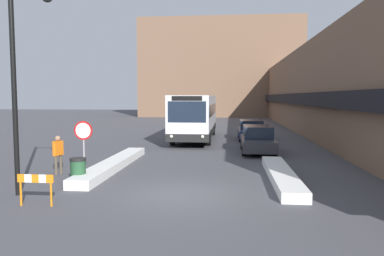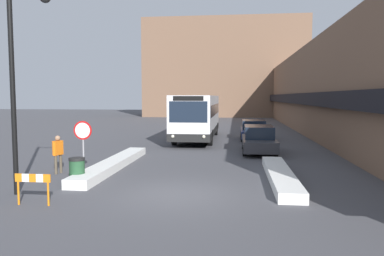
{
  "view_description": "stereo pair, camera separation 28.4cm",
  "coord_description": "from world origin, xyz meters",
  "px_view_note": "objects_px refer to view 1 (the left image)",
  "views": [
    {
      "loc": [
        1.6,
        -11.93,
        3.2
      ],
      "look_at": [
        -0.18,
        5.64,
        1.73
      ],
      "focal_mm": 35.0,
      "sensor_mm": 36.0,
      "label": 1
    },
    {
      "loc": [
        1.88,
        -11.9,
        3.2
      ],
      "look_at": [
        -0.18,
        5.64,
        1.73
      ],
      "focal_mm": 35.0,
      "sensor_mm": 36.0,
      "label": 2
    }
  ],
  "objects_px": {
    "parked_car_middle": "(251,130)",
    "construction_barricade": "(36,184)",
    "parked_car_front": "(258,139)",
    "street_lamp": "(22,69)",
    "trash_bin": "(78,171)",
    "stop_sign": "(83,136)",
    "pedestrian": "(58,151)",
    "city_bus": "(195,116)"
  },
  "relations": [
    {
      "from": "parked_car_middle",
      "to": "construction_barricade",
      "type": "distance_m",
      "value": 19.35
    },
    {
      "from": "parked_car_front",
      "to": "construction_barricade",
      "type": "distance_m",
      "value": 13.57
    },
    {
      "from": "street_lamp",
      "to": "trash_bin",
      "type": "height_order",
      "value": "street_lamp"
    },
    {
      "from": "parked_car_middle",
      "to": "parked_car_front",
      "type": "bearing_deg",
      "value": -90.0
    },
    {
      "from": "stop_sign",
      "to": "parked_car_middle",
      "type": "bearing_deg",
      "value": 61.44
    },
    {
      "from": "parked_car_middle",
      "to": "pedestrian",
      "type": "height_order",
      "value": "pedestrian"
    },
    {
      "from": "pedestrian",
      "to": "construction_barricade",
      "type": "bearing_deg",
      "value": -144.54
    },
    {
      "from": "parked_car_middle",
      "to": "pedestrian",
      "type": "relative_size",
      "value": 2.75
    },
    {
      "from": "parked_car_middle",
      "to": "trash_bin",
      "type": "xyz_separation_m",
      "value": [
        -7.18,
        -15.03,
        -0.25
      ]
    },
    {
      "from": "parked_car_middle",
      "to": "city_bus",
      "type": "bearing_deg",
      "value": -175.69
    },
    {
      "from": "stop_sign",
      "to": "construction_barricade",
      "type": "xyz_separation_m",
      "value": [
        0.22,
        -4.21,
        -0.95
      ]
    },
    {
      "from": "parked_car_front",
      "to": "pedestrian",
      "type": "relative_size",
      "value": 2.89
    },
    {
      "from": "city_bus",
      "to": "construction_barricade",
      "type": "distance_m",
      "value": 17.93
    },
    {
      "from": "stop_sign",
      "to": "pedestrian",
      "type": "xyz_separation_m",
      "value": [
        -1.21,
        0.25,
        -0.65
      ]
    },
    {
      "from": "pedestrian",
      "to": "city_bus",
      "type": "bearing_deg",
      "value": -1.17
    },
    {
      "from": "city_bus",
      "to": "trash_bin",
      "type": "height_order",
      "value": "city_bus"
    },
    {
      "from": "parked_car_middle",
      "to": "construction_barricade",
      "type": "bearing_deg",
      "value": -112.0
    },
    {
      "from": "pedestrian",
      "to": "trash_bin",
      "type": "distance_m",
      "value": 2.21
    },
    {
      "from": "city_bus",
      "to": "trash_bin",
      "type": "bearing_deg",
      "value": -101.5
    },
    {
      "from": "parked_car_front",
      "to": "stop_sign",
      "type": "xyz_separation_m",
      "value": [
        -7.47,
        -7.26,
        0.86
      ]
    },
    {
      "from": "pedestrian",
      "to": "parked_car_middle",
      "type": "bearing_deg",
      "value": -15.1
    },
    {
      "from": "street_lamp",
      "to": "trash_bin",
      "type": "relative_size",
      "value": 6.96
    },
    {
      "from": "parked_car_front",
      "to": "parked_car_middle",
      "type": "distance_m",
      "value": 6.47
    },
    {
      "from": "parked_car_front",
      "to": "parked_car_middle",
      "type": "relative_size",
      "value": 1.05
    },
    {
      "from": "parked_car_front",
      "to": "stop_sign",
      "type": "relative_size",
      "value": 2.07
    },
    {
      "from": "parked_car_front",
      "to": "street_lamp",
      "type": "distance_m",
      "value": 13.61
    },
    {
      "from": "street_lamp",
      "to": "construction_barricade",
      "type": "bearing_deg",
      "value": -49.79
    },
    {
      "from": "city_bus",
      "to": "parked_car_front",
      "type": "height_order",
      "value": "city_bus"
    },
    {
      "from": "city_bus",
      "to": "parked_car_front",
      "type": "distance_m",
      "value": 7.51
    },
    {
      "from": "city_bus",
      "to": "construction_barricade",
      "type": "relative_size",
      "value": 10.08
    },
    {
      "from": "trash_bin",
      "to": "construction_barricade",
      "type": "xyz_separation_m",
      "value": [
        -0.07,
        -2.91,
        0.19
      ]
    },
    {
      "from": "trash_bin",
      "to": "pedestrian",
      "type": "bearing_deg",
      "value": 134.07
    },
    {
      "from": "parked_car_middle",
      "to": "construction_barricade",
      "type": "height_order",
      "value": "parked_car_middle"
    },
    {
      "from": "parked_car_front",
      "to": "street_lamp",
      "type": "xyz_separation_m",
      "value": [
        -8.21,
        -10.34,
        3.32
      ]
    },
    {
      "from": "parked_car_middle",
      "to": "stop_sign",
      "type": "relative_size",
      "value": 1.97
    },
    {
      "from": "trash_bin",
      "to": "construction_barricade",
      "type": "height_order",
      "value": "trash_bin"
    },
    {
      "from": "stop_sign",
      "to": "trash_bin",
      "type": "xyz_separation_m",
      "value": [
        0.29,
        -1.3,
        -1.14
      ]
    },
    {
      "from": "parked_car_front",
      "to": "city_bus",
      "type": "bearing_deg",
      "value": 124.21
    },
    {
      "from": "parked_car_front",
      "to": "trash_bin",
      "type": "height_order",
      "value": "parked_car_front"
    },
    {
      "from": "street_lamp",
      "to": "pedestrian",
      "type": "bearing_deg",
      "value": 98.05
    },
    {
      "from": "parked_car_middle",
      "to": "stop_sign",
      "type": "distance_m",
      "value": 15.66
    },
    {
      "from": "street_lamp",
      "to": "pedestrian",
      "type": "relative_size",
      "value": 4.13
    }
  ]
}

